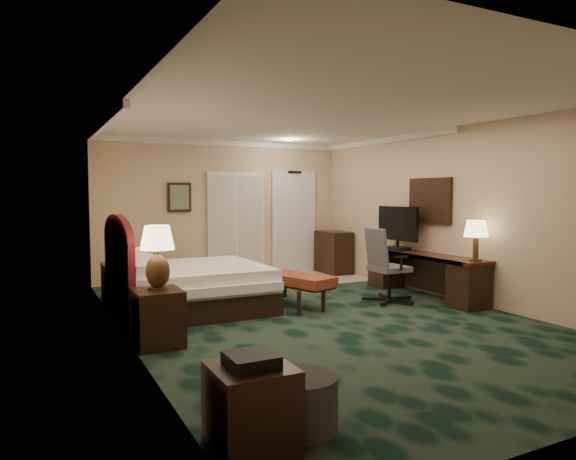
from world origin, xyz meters
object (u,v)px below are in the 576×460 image
lamp_far (121,244)px  bed_bench (291,289)px  desk (423,275)px  desk_chair (390,265)px  nightstand_far (119,282)px  ottoman (300,402)px  side_table (251,408)px  nightstand_near (158,318)px  minibar (333,252)px  lamp_near (158,257)px  tv (398,228)px  bed (192,288)px

lamp_far → bed_bench: bearing=-32.6°
desk → desk_chair: 0.81m
nightstand_far → desk: desk is taller
desk → nightstand_far: bearing=157.8°
ottoman → bed_bench: bearing=63.6°
side_table → bed_bench: bearing=59.3°
desk → nightstand_near: bearing=-170.1°
nightstand_near → side_table: nightstand_near is taller
nightstand_near → bed_bench: (2.24, 1.15, -0.07)m
nightstand_near → ottoman: bearing=-79.7°
side_table → minibar: 7.55m
desk → minibar: minibar is taller
bed_bench → minibar: minibar is taller
nightstand_near → lamp_near: bearing=60.5°
bed_bench → minibar: size_ratio=1.60×
lamp_near → minibar: bearing=38.2°
desk_chair → lamp_near: bearing=-171.0°
desk → bed_bench: bearing=170.4°
side_table → ottoman: bearing=16.1°
desk_chair → minibar: 2.97m
lamp_far → bed_bench: size_ratio=0.44×
lamp_near → ottoman: lamp_near is taller
desk → tv: size_ratio=2.52×
bed → side_table: (-0.81, -4.12, -0.04)m
minibar → ottoman: bearing=-123.8°
nightstand_far → desk: bearing=-22.2°
desk → desk_chair: bearing=-171.5°
nightstand_far → tv: bearing=-14.5°
nightstand_far → minibar: size_ratio=0.67×
side_table → desk_chair: bearing=41.6°
nightstand_far → desk_chair: bearing=-27.7°
bed_bench → desk: size_ratio=0.58×
desk_chair → bed_bench: bearing=160.4°
tv → ottoman: bearing=-137.9°
nightstand_near → side_table: 2.59m
side_table → tv: tv is taller
bed → ottoman: (-0.39, -4.00, -0.13)m
lamp_near → bed_bench: bearing=26.9°
lamp_far → ottoman: 5.10m
minibar → lamp_near: bearing=-141.8°
bed → lamp_near: (-0.82, -1.51, 0.65)m
bed → ottoman: 4.02m
nightstand_far → nightstand_near: bearing=-89.8°
lamp_near → ottoman: (0.43, -2.49, -0.78)m
nightstand_far → bed: bearing=-51.6°
side_table → tv: (4.43, 4.03, 0.80)m
lamp_near → minibar: (4.44, 3.50, -0.53)m
ottoman → side_table: side_table is taller
desk → desk_chair: (-0.77, -0.12, 0.22)m
tv → minibar: tv is taller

